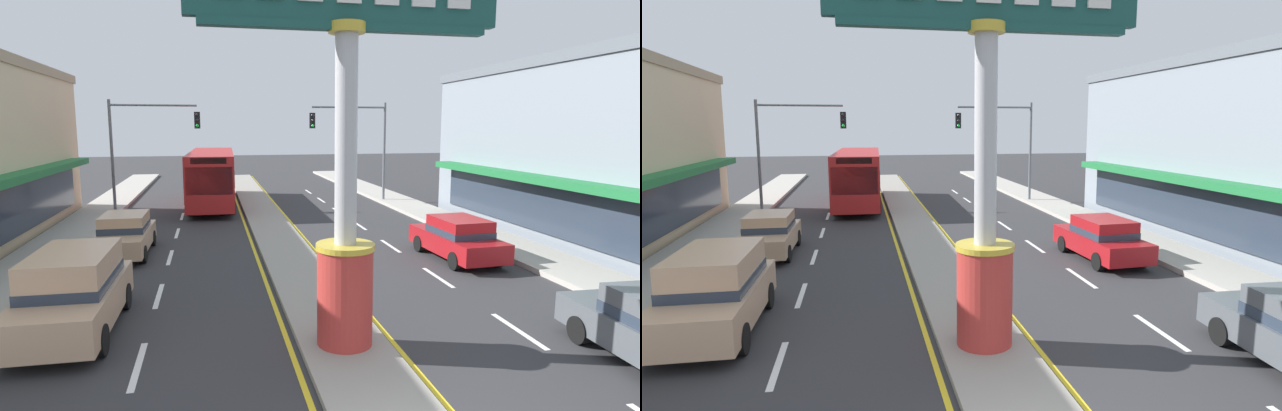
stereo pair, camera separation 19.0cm
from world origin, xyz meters
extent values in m
cube|color=gray|center=(0.00, 18.00, 0.07)|extent=(1.94, 52.00, 0.14)
cube|color=#ADA89E|center=(-8.75, 16.00, 0.09)|extent=(2.37, 60.00, 0.18)
cube|color=#ADA89E|center=(8.75, 16.00, 0.09)|extent=(2.37, 60.00, 0.18)
cube|color=silver|center=(-4.27, 4.80, 0.00)|extent=(0.14, 2.20, 0.01)
cube|color=silver|center=(-4.27, 9.20, 0.00)|extent=(0.14, 2.20, 0.01)
cube|color=silver|center=(-4.27, 13.60, 0.00)|extent=(0.14, 2.20, 0.01)
cube|color=silver|center=(-4.27, 18.00, 0.00)|extent=(0.14, 2.20, 0.01)
cube|color=silver|center=(-4.27, 22.40, 0.00)|extent=(0.14, 2.20, 0.01)
cube|color=silver|center=(-4.27, 26.80, 0.00)|extent=(0.14, 2.20, 0.01)
cube|color=silver|center=(-4.27, 31.20, 0.00)|extent=(0.14, 2.20, 0.01)
cube|color=silver|center=(4.27, 4.80, 0.00)|extent=(0.14, 2.20, 0.01)
cube|color=silver|center=(4.27, 9.20, 0.00)|extent=(0.14, 2.20, 0.01)
cube|color=silver|center=(4.27, 13.60, 0.00)|extent=(0.14, 2.20, 0.01)
cube|color=silver|center=(4.27, 18.00, 0.00)|extent=(0.14, 2.20, 0.01)
cube|color=silver|center=(4.27, 22.40, 0.00)|extent=(0.14, 2.20, 0.01)
cube|color=silver|center=(4.27, 26.80, 0.00)|extent=(0.14, 2.20, 0.01)
cube|color=silver|center=(4.27, 31.20, 0.00)|extent=(0.14, 2.20, 0.01)
cube|color=yellow|center=(-1.15, 18.00, 0.00)|extent=(0.12, 52.00, 0.01)
cube|color=yellow|center=(1.15, 18.00, 0.00)|extent=(0.12, 52.00, 0.01)
cylinder|color=#B7332D|center=(0.00, 4.69, 1.18)|extent=(1.19, 1.19, 2.08)
cylinder|color=gold|center=(0.00, 4.69, 2.28)|extent=(1.25, 1.25, 0.12)
cylinder|color=#B7B7BC|center=(0.00, 4.69, 4.50)|extent=(0.46, 0.46, 4.57)
cylinder|color=gold|center=(0.00, 4.69, 6.68)|extent=(0.74, 0.74, 0.20)
cube|color=#194C47|center=(0.00, 4.69, 6.70)|extent=(5.78, 0.29, 0.16)
cube|color=#1E7038|center=(-9.79, 16.24, 2.86)|extent=(0.90, 18.16, 0.30)
cube|color=#283342|center=(-10.20, 16.24, 1.50)|extent=(0.08, 17.52, 2.00)
cube|color=gray|center=(14.25, 13.18, 3.58)|extent=(7.71, 18.33, 7.16)
cube|color=slate|center=(14.25, 13.18, 7.39)|extent=(7.86, 18.70, 0.45)
cube|color=#1E7038|center=(9.95, 13.18, 2.69)|extent=(0.90, 15.58, 0.30)
cube|color=#283342|center=(10.36, 13.18, 1.50)|extent=(0.08, 15.03, 2.00)
cylinder|color=slate|center=(-7.97, 24.48, 3.10)|extent=(0.16, 0.16, 6.20)
cylinder|color=slate|center=(-5.66, 24.48, 5.90)|extent=(4.62, 0.12, 0.12)
cube|color=black|center=(-3.35, 24.32, 5.09)|extent=(0.32, 0.24, 0.92)
sphere|color=black|center=(-3.35, 24.18, 5.39)|extent=(0.17, 0.17, 0.17)
sphere|color=black|center=(-3.35, 24.18, 5.09)|extent=(0.17, 0.17, 0.17)
sphere|color=#19D83F|center=(-3.35, 24.18, 4.79)|extent=(0.17, 0.17, 0.17)
cylinder|color=slate|center=(7.97, 25.21, 3.10)|extent=(0.16, 0.16, 6.20)
cylinder|color=slate|center=(5.66, 25.21, 5.90)|extent=(4.62, 0.12, 0.12)
cube|color=black|center=(3.35, 25.05, 5.09)|extent=(0.32, 0.24, 0.92)
sphere|color=black|center=(3.35, 24.91, 5.39)|extent=(0.17, 0.17, 0.17)
sphere|color=black|center=(3.35, 24.91, 5.09)|extent=(0.17, 0.17, 0.17)
sphere|color=#19D83F|center=(3.35, 24.91, 4.79)|extent=(0.17, 0.17, 0.17)
cube|color=#B21E1E|center=(-2.62, 26.09, 1.81)|extent=(2.86, 11.27, 2.90)
cube|color=#283342|center=(-2.62, 26.09, 2.11)|extent=(2.87, 11.05, 0.90)
cube|color=#283342|center=(-2.79, 20.54, 2.06)|extent=(2.30, 0.15, 1.40)
cube|color=black|center=(-2.79, 20.54, 3.06)|extent=(1.75, 0.14, 0.30)
cylinder|color=black|center=(-1.58, 22.59, 0.48)|extent=(0.31, 0.97, 0.96)
cylinder|color=black|center=(-3.88, 22.66, 0.48)|extent=(0.31, 0.97, 0.96)
cylinder|color=black|center=(-1.38, 28.97, 0.48)|extent=(0.31, 0.97, 0.96)
cylinder|color=black|center=(-3.67, 29.04, 0.48)|extent=(0.31, 0.97, 0.96)
cube|color=tan|center=(-5.92, 14.33, 0.60)|extent=(1.83, 4.33, 0.66)
cube|color=tan|center=(-5.92, 14.51, 1.23)|extent=(1.58, 2.17, 0.60)
cube|color=#283342|center=(-5.92, 14.51, 1.05)|extent=(1.62, 2.20, 0.24)
cylinder|color=black|center=(-5.13, 12.99, 0.31)|extent=(0.23, 0.62, 0.62)
cylinder|color=black|center=(-6.75, 13.01, 0.31)|extent=(0.23, 0.62, 0.62)
cylinder|color=black|center=(-5.09, 15.65, 0.31)|extent=(0.23, 0.62, 0.62)
cylinder|color=black|center=(-6.71, 15.68, 0.31)|extent=(0.23, 0.62, 0.62)
cube|color=tan|center=(-5.92, 6.88, 0.70)|extent=(1.99, 4.64, 0.80)
cube|color=tan|center=(-5.91, 7.06, 1.50)|extent=(1.73, 2.88, 0.80)
cube|color=#283342|center=(-5.91, 7.06, 1.22)|extent=(1.77, 2.91, 0.24)
cylinder|color=black|center=(-5.07, 5.44, 0.34)|extent=(0.23, 0.68, 0.68)
cylinder|color=black|center=(-6.82, 5.47, 0.34)|extent=(0.23, 0.68, 0.68)
cylinder|color=black|center=(-5.02, 8.29, 0.34)|extent=(0.23, 0.68, 0.68)
cylinder|color=black|center=(-6.76, 8.32, 0.34)|extent=(0.23, 0.68, 0.68)
cylinder|color=black|center=(5.17, 3.88, 0.31)|extent=(0.25, 0.63, 0.62)
cube|color=maroon|center=(5.92, 11.23, 0.60)|extent=(1.98, 4.39, 0.66)
cube|color=maroon|center=(5.93, 11.06, 1.23)|extent=(1.66, 2.23, 0.60)
cube|color=#283342|center=(5.93, 11.06, 1.05)|extent=(1.69, 2.25, 0.24)
cylinder|color=black|center=(5.04, 12.52, 0.31)|extent=(0.25, 0.63, 0.62)
cylinder|color=black|center=(6.66, 12.61, 0.31)|extent=(0.25, 0.63, 0.62)
cylinder|color=black|center=(5.18, 9.86, 0.31)|extent=(0.25, 0.63, 0.62)
cylinder|color=black|center=(6.80, 9.95, 0.31)|extent=(0.25, 0.63, 0.62)
camera|label=1|loc=(-2.72, -5.45, 4.78)|focal=28.78mm
camera|label=2|loc=(-2.53, -5.48, 4.78)|focal=28.78mm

